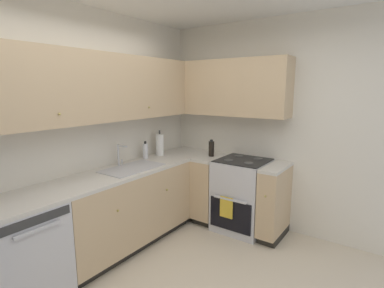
{
  "coord_description": "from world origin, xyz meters",
  "views": [
    {
      "loc": [
        -1.74,
        -1.32,
        1.81
      ],
      "look_at": [
        0.99,
        0.62,
        1.18
      ],
      "focal_mm": 27.74,
      "sensor_mm": 36.0,
      "label": 1
    }
  ],
  "objects_px": {
    "dishwasher": "(22,254)",
    "soap_bottle": "(145,151)",
    "oil_bottle": "(211,149)",
    "oven_range": "(242,194)",
    "paper_towel_roll": "(160,145)"
  },
  "relations": [
    {
      "from": "dishwasher",
      "to": "soap_bottle",
      "type": "distance_m",
      "value": 1.79
    },
    {
      "from": "oven_range",
      "to": "oil_bottle",
      "type": "xyz_separation_m",
      "value": [
        -0.02,
        0.46,
        0.55
      ]
    },
    {
      "from": "dishwasher",
      "to": "paper_towel_roll",
      "type": "xyz_separation_m",
      "value": [
        1.95,
        0.16,
        0.62
      ]
    },
    {
      "from": "soap_bottle",
      "to": "paper_towel_roll",
      "type": "xyz_separation_m",
      "value": [
        0.26,
        -0.02,
        0.04
      ]
    },
    {
      "from": "dishwasher",
      "to": "oil_bottle",
      "type": "xyz_separation_m",
      "value": [
        2.3,
        -0.44,
        0.58
      ]
    },
    {
      "from": "dishwasher",
      "to": "soap_bottle",
      "type": "bearing_deg",
      "value": 6.11
    },
    {
      "from": "dishwasher",
      "to": "paper_towel_roll",
      "type": "relative_size",
      "value": 2.49
    },
    {
      "from": "oil_bottle",
      "to": "paper_towel_roll",
      "type": "bearing_deg",
      "value": 120.36
    },
    {
      "from": "oil_bottle",
      "to": "oven_range",
      "type": "bearing_deg",
      "value": -87.74
    },
    {
      "from": "dishwasher",
      "to": "oil_bottle",
      "type": "relative_size",
      "value": 3.89
    },
    {
      "from": "dishwasher",
      "to": "paper_towel_roll",
      "type": "height_order",
      "value": "paper_towel_roll"
    },
    {
      "from": "oil_bottle",
      "to": "soap_bottle",
      "type": "bearing_deg",
      "value": 134.49
    },
    {
      "from": "dishwasher",
      "to": "oven_range",
      "type": "distance_m",
      "value": 2.49
    },
    {
      "from": "oven_range",
      "to": "dishwasher",
      "type": "bearing_deg",
      "value": 158.6
    },
    {
      "from": "oven_range",
      "to": "oil_bottle",
      "type": "bearing_deg",
      "value": 92.26
    }
  ]
}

